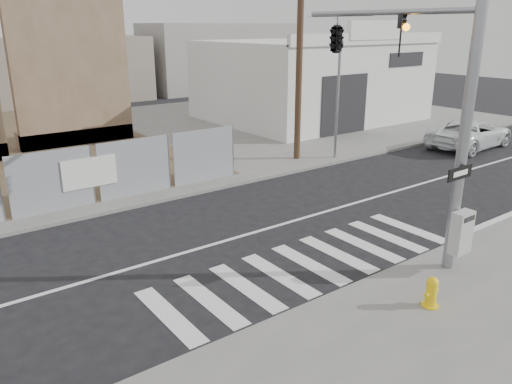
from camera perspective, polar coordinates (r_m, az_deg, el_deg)
ground at (r=14.73m, az=-0.45°, el=-4.72°), size 100.00×100.00×0.00m
sidewalk_far at (r=26.81m, az=-18.43°, el=5.17°), size 50.00×20.00×0.12m
signal_pole at (r=13.77m, az=13.43°, el=13.74°), size 0.96×5.87×7.00m
far_signal_pole at (r=22.40m, az=9.41°, el=12.30°), size 0.16×0.20×5.60m
concrete_wall_right at (r=26.23m, az=-20.29°, el=12.08°), size 5.50×1.30×8.00m
auto_shop at (r=32.63m, az=6.17°, el=12.64°), size 12.00×10.20×5.95m
utility_pole_right at (r=21.91m, az=5.03°, el=16.86°), size 1.60×0.28×10.00m
fire_hydrant at (r=11.38m, az=19.40°, el=-10.71°), size 0.45×0.45×0.69m
suv at (r=27.13m, az=23.30°, el=6.18°), size 5.28×2.69×1.43m
traffic_cone_d at (r=19.28m, az=-8.59°, el=2.18°), size 0.47×0.47×0.69m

